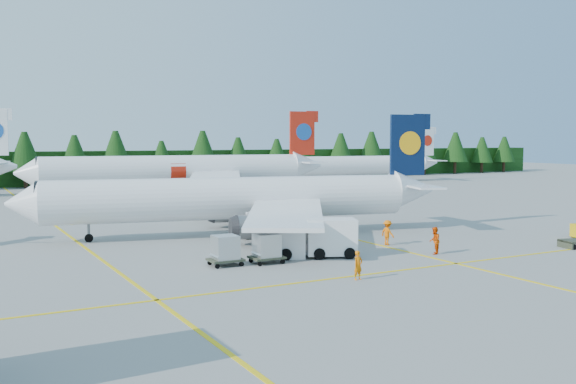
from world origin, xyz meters
TOP-DOWN VIEW (x-y plane):
  - ground at (0.00, 0.00)m, footprint 320.00×320.00m
  - taxi_stripe_a at (-14.00, 20.00)m, footprint 0.25×120.00m
  - taxi_stripe_b at (6.00, 20.00)m, footprint 0.25×120.00m
  - taxi_stripe_cross at (0.00, -6.00)m, footprint 80.00×0.25m
  - treeline_hedge at (0.00, 82.00)m, footprint 220.00×4.00m
  - airliner_navy at (-2.63, 12.31)m, footprint 35.02×28.52m
  - airliner_red at (4.85, 49.05)m, footprint 42.21×34.59m
  - airliner_far_right at (43.95, 62.74)m, footprint 35.99×5.89m
  - service_truck at (-0.77, 0.38)m, footprint 5.78×3.96m
  - uld_pair at (-6.12, 0.30)m, footprint 4.84×2.21m
  - crew_a at (-2.37, -6.91)m, footprint 0.68×0.52m
  - crew_b at (7.11, -2.63)m, footprint 1.19×1.17m
  - crew_c at (6.60, 2.08)m, footprint 0.64×0.86m

SIDE VIEW (x-z plane):
  - ground at x=0.00m, z-range 0.00..0.00m
  - taxi_stripe_a at x=-14.00m, z-range 0.00..0.01m
  - taxi_stripe_b at x=6.00m, z-range 0.00..0.01m
  - taxi_stripe_cross at x=0.00m, z-range 0.00..0.01m
  - crew_a at x=-2.37m, z-range 0.00..1.68m
  - crew_c at x=6.60m, z-range 0.00..1.92m
  - crew_b at x=7.11m, z-range 0.00..1.93m
  - uld_pair at x=-6.12m, z-range 0.28..1.92m
  - service_truck at x=-0.77m, z-range -0.01..2.61m
  - treeline_hedge at x=0.00m, z-range 0.00..6.00m
  - airliner_navy at x=-2.63m, z-range -2.05..8.25m
  - airliner_far_right at x=43.95m, z-range -1.95..8.51m
  - airliner_red at x=4.85m, z-range -2.45..9.83m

